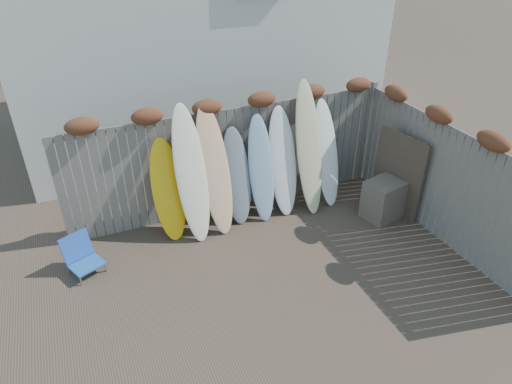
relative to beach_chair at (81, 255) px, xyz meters
name	(u,v)px	position (x,y,z in m)	size (l,w,h in m)	color
ground	(287,285)	(2.82, -1.58, -0.29)	(80.00, 80.00, 0.00)	#493A2D
back_fence	(233,151)	(2.88, 0.81, 0.89)	(6.05, 0.28, 2.24)	slate
right_fence	(443,175)	(5.81, -1.33, 0.85)	(0.28, 4.40, 2.24)	slate
beach_chair	(81,255)	(0.00, 0.00, 0.00)	(0.63, 0.65, 0.63)	#225EAC
wooden_crate	(383,200)	(5.26, -0.61, 0.08)	(0.64, 0.53, 0.74)	brown
lattice_panel	(398,174)	(5.60, -0.52, 0.50)	(0.04, 1.05, 1.57)	#493A2C
surfboard_0	(168,190)	(1.55, 0.44, 0.58)	(0.54, 0.07, 1.81)	yellow
surfboard_1	(191,175)	(1.94, 0.33, 0.86)	(0.53, 0.07, 2.39)	white
surfboard_2	(215,171)	(2.37, 0.36, 0.82)	(0.53, 0.07, 2.32)	#FFC382
surfboard_3	(237,177)	(2.79, 0.44, 0.57)	(0.50, 0.07, 1.79)	slate
surfboard_4	(261,169)	(3.25, 0.38, 0.66)	(0.46, 0.07, 1.98)	#8EAEC6
surfboard_5	(283,162)	(3.69, 0.42, 0.70)	(0.52, 0.07, 2.05)	white
surfboard_6	(309,149)	(4.17, 0.33, 0.91)	(0.48, 0.07, 2.50)	beige
surfboard_7	(327,154)	(4.59, 0.37, 0.71)	(0.48, 0.07, 2.07)	white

